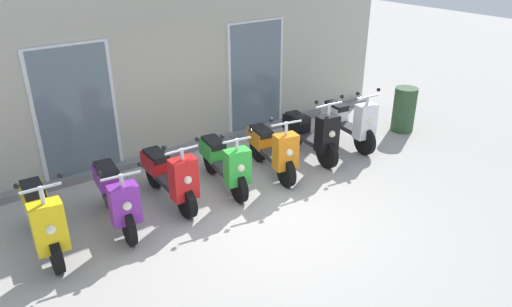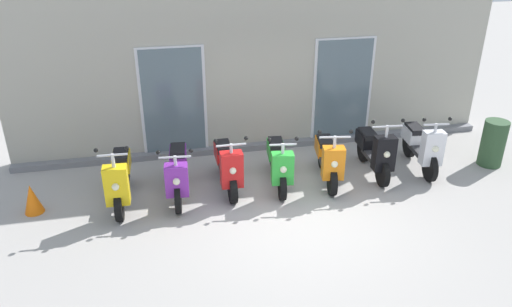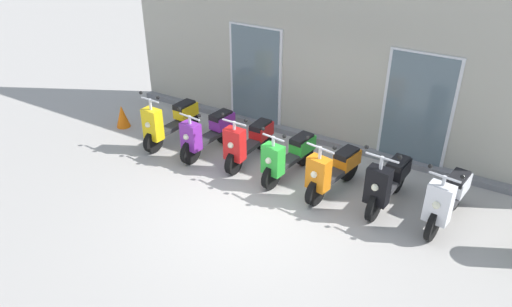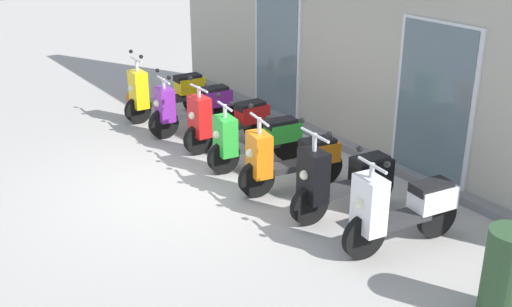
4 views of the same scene
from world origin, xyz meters
TOP-DOWN VIEW (x-y plane):
  - ground_plane at (0.00, 0.00)m, footprint 40.00×40.00m
  - storefront_facade at (-0.00, 2.98)m, footprint 10.11×0.50m
  - scooter_yellow at (-2.87, 1.06)m, footprint 0.54×1.64m
  - scooter_purple at (-1.88, 1.08)m, footprint 0.59×1.60m
  - scooter_red at (-0.98, 1.22)m, footprint 0.58×1.61m
  - scooter_green at (-0.04, 1.14)m, footprint 0.57×1.58m
  - scooter_orange at (0.89, 1.08)m, footprint 0.66×1.57m
  - scooter_black at (1.86, 1.16)m, footprint 0.62×1.58m
  - scooter_white at (2.84, 1.16)m, footprint 0.57×1.60m
  - trash_bin at (4.33, 1.02)m, footprint 0.46×0.46m
  - traffic_cone at (-4.32, 1.07)m, footprint 0.32×0.32m

SIDE VIEW (x-z plane):
  - ground_plane at x=0.00m, z-range 0.00..0.00m
  - traffic_cone at x=-4.32m, z-range 0.00..0.52m
  - scooter_green at x=-0.04m, z-range -0.13..1.04m
  - scooter_orange at x=0.89m, z-range -0.16..1.08m
  - scooter_red at x=-0.98m, z-range -0.15..1.07m
  - trash_bin at x=4.33m, z-range 0.00..0.94m
  - scooter_purple at x=-1.88m, z-range -0.09..1.06m
  - scooter_yellow at x=-2.87m, z-range -0.16..1.14m
  - scooter_black at x=1.86m, z-range -0.16..1.15m
  - scooter_white at x=2.84m, z-range -0.13..1.13m
  - storefront_facade at x=0.00m, z-range -0.06..3.85m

